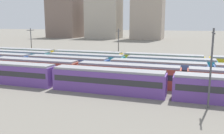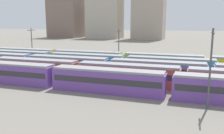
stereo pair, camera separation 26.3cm
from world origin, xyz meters
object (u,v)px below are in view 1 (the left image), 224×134
(train_track_3, at_px, (86,62))
(catenary_pole_1, at_px, (118,45))
(train_track_0, at_px, (55,76))
(train_track_1, at_px, (78,71))
(train_track_4, at_px, (163,62))
(catenary_pole_3, at_px, (31,43))
(catenary_pole_0, at_px, (211,65))
(train_track_2, at_px, (210,74))

(train_track_3, xyz_separation_m, catenary_pole_1, (5.33, 8.27, 3.30))
(train_track_3, bearing_deg, train_track_0, -85.33)
(train_track_0, relative_size, train_track_1, 1.00)
(train_track_4, bearing_deg, catenary_pole_1, 165.11)
(train_track_1, relative_size, train_track_4, 0.80)
(train_track_0, relative_size, train_track_3, 1.34)
(catenary_pole_1, xyz_separation_m, catenary_pole_3, (-26.06, -0.13, -0.03))
(train_track_1, xyz_separation_m, train_track_4, (13.76, 15.60, 0.00))
(train_track_1, bearing_deg, catenary_pole_1, 83.22)
(train_track_1, bearing_deg, train_track_3, 106.67)
(train_track_3, xyz_separation_m, catenary_pole_3, (-20.73, 8.14, 3.27))
(train_track_1, height_order, catenary_pole_0, catenary_pole_0)
(train_track_3, bearing_deg, catenary_pole_0, -36.17)
(train_track_2, bearing_deg, train_track_4, 132.37)
(train_track_0, bearing_deg, train_track_4, 53.13)
(train_track_0, height_order, catenary_pole_3, catenary_pole_3)
(train_track_0, xyz_separation_m, train_track_3, (-1.27, 15.60, -0.00))
(train_track_1, distance_m, catenary_pole_3, 30.38)
(catenary_pole_0, bearing_deg, catenary_pole_1, 126.70)
(train_track_3, bearing_deg, catenary_pole_3, 158.56)
(train_track_2, relative_size, catenary_pole_0, 11.08)
(train_track_0, bearing_deg, train_track_1, 70.51)
(train_track_1, relative_size, train_track_3, 1.34)
(catenary_pole_0, height_order, catenary_pole_3, catenary_pole_0)
(train_track_1, xyz_separation_m, train_track_3, (-3.11, 10.40, -0.00))
(catenary_pole_3, bearing_deg, catenary_pole_0, -30.05)
(catenary_pole_3, bearing_deg, train_track_0, -47.18)
(catenary_pole_1, bearing_deg, train_track_4, -14.89)
(catenary_pole_0, xyz_separation_m, catenary_pole_3, (-45.99, 26.61, -0.46))
(train_track_2, distance_m, catenary_pole_1, 25.19)
(train_track_0, height_order, train_track_3, same)
(train_track_0, distance_m, catenary_pole_1, 24.44)
(train_track_0, relative_size, train_track_2, 0.66)
(train_track_1, bearing_deg, train_track_4, 48.58)
(train_track_0, xyz_separation_m, catenary_pole_0, (23.99, -2.87, 3.72))
(train_track_0, height_order, catenary_pole_0, catenary_pole_0)
(catenary_pole_1, height_order, catenary_pole_3, catenary_pole_1)
(train_track_0, distance_m, train_track_2, 27.16)
(catenary_pole_0, bearing_deg, train_track_2, 85.27)
(train_track_3, bearing_deg, train_track_2, -11.16)
(train_track_0, relative_size, catenary_pole_0, 7.36)
(train_track_2, xyz_separation_m, catenary_pole_1, (-21.03, 13.47, 3.30))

